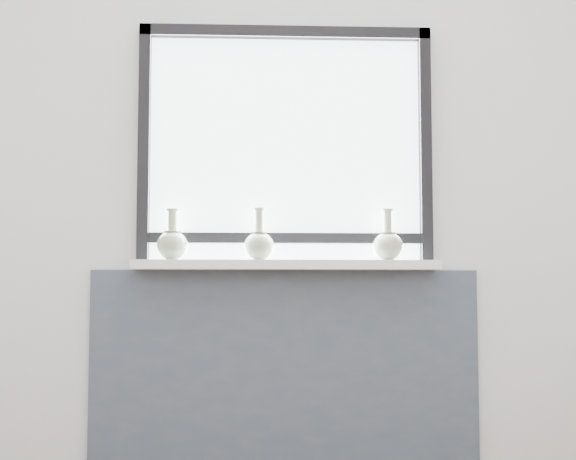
{
  "coord_description": "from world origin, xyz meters",
  "views": [
    {
      "loc": [
        -0.16,
        -1.75,
        0.76
      ],
      "look_at": [
        0.0,
        1.55,
        1.02
      ],
      "focal_mm": 50.0,
      "sensor_mm": 36.0,
      "label": 1
    }
  ],
  "objects_px": {
    "vase_b": "(259,244)",
    "windowsill": "(286,265)",
    "vase_a": "(172,243)",
    "vase_c": "(388,244)"
  },
  "relations": [
    {
      "from": "vase_c",
      "to": "vase_b",
      "type": "bearing_deg",
      "value": -179.91
    },
    {
      "from": "vase_a",
      "to": "windowsill",
      "type": "bearing_deg",
      "value": -0.08
    },
    {
      "from": "windowsill",
      "to": "vase_c",
      "type": "height_order",
      "value": "vase_c"
    },
    {
      "from": "vase_b",
      "to": "windowsill",
      "type": "bearing_deg",
      "value": 2.96
    },
    {
      "from": "vase_b",
      "to": "vase_c",
      "type": "height_order",
      "value": "vase_b"
    },
    {
      "from": "vase_c",
      "to": "vase_a",
      "type": "bearing_deg",
      "value": 179.64
    },
    {
      "from": "windowsill",
      "to": "vase_b",
      "type": "bearing_deg",
      "value": -177.04
    },
    {
      "from": "vase_a",
      "to": "vase_c",
      "type": "xyz_separation_m",
      "value": [
        0.94,
        -0.01,
        -0.0
      ]
    },
    {
      "from": "vase_a",
      "to": "vase_c",
      "type": "bearing_deg",
      "value": -0.36
    },
    {
      "from": "windowsill",
      "to": "vase_c",
      "type": "relative_size",
      "value": 5.84
    }
  ]
}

